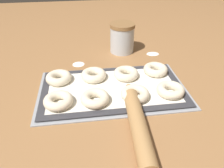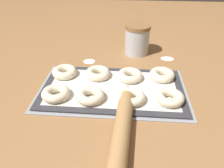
{
  "view_description": "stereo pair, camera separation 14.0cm",
  "coord_description": "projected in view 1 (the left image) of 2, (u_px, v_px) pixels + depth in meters",
  "views": [
    {
      "loc": [
        -0.09,
        -0.62,
        0.46
      ],
      "look_at": [
        -0.0,
        0.02,
        0.03
      ],
      "focal_mm": 35.0,
      "sensor_mm": 36.0,
      "label": 1
    },
    {
      "loc": [
        0.05,
        -0.63,
        0.46
      ],
      "look_at": [
        -0.0,
        0.02,
        0.03
      ],
      "focal_mm": 35.0,
      "sensor_mm": 36.0,
      "label": 2
    }
  ],
  "objects": [
    {
      "name": "bagel_front_mid_left",
      "position": [
        95.0,
        98.0,
        0.71
      ],
      "size": [
        0.1,
        0.1,
        0.03
      ],
      "color": "beige",
      "rests_on": "baking_mat"
    },
    {
      "name": "bagel_front_far_left",
      "position": [
        58.0,
        101.0,
        0.7
      ],
      "size": [
        0.1,
        0.1,
        0.03
      ],
      "color": "beige",
      "rests_on": "baking_mat"
    },
    {
      "name": "ground_plane",
      "position": [
        113.0,
        93.0,
        0.78
      ],
      "size": [
        2.8,
        2.8,
        0.0
      ],
      "primitive_type": "plane",
      "color": "olive"
    },
    {
      "name": "flour_canister",
      "position": [
        122.0,
        38.0,
        1.03
      ],
      "size": [
        0.12,
        0.12,
        0.14
      ],
      "color": "silver",
      "rests_on": "ground_plane"
    },
    {
      "name": "bagel_back_far_right",
      "position": [
        155.0,
        70.0,
        0.87
      ],
      "size": [
        0.1,
        0.1,
        0.03
      ],
      "color": "beige",
      "rests_on": "baking_mat"
    },
    {
      "name": "bagel_back_far_left",
      "position": [
        59.0,
        78.0,
        0.82
      ],
      "size": [
        0.1,
        0.1,
        0.03
      ],
      "color": "beige",
      "rests_on": "baking_mat"
    },
    {
      "name": "bagel_back_mid_left",
      "position": [
        94.0,
        75.0,
        0.83
      ],
      "size": [
        0.1,
        0.1,
        0.03
      ],
      "color": "beige",
      "rests_on": "baking_mat"
    },
    {
      "name": "flour_patch_near",
      "position": [
        153.0,
        54.0,
        1.04
      ],
      "size": [
        0.06,
        0.04,
        0.0
      ],
      "color": "white",
      "rests_on": "ground_plane"
    },
    {
      "name": "bagel_front_mid_right",
      "position": [
        135.0,
        94.0,
        0.73
      ],
      "size": [
        0.1,
        0.1,
        0.03
      ],
      "color": "beige",
      "rests_on": "baking_mat"
    },
    {
      "name": "bagel_front_far_right",
      "position": [
        170.0,
        90.0,
        0.75
      ],
      "size": [
        0.1,
        0.1,
        0.03
      ],
      "color": "beige",
      "rests_on": "baking_mat"
    },
    {
      "name": "baking_tray",
      "position": [
        112.0,
        89.0,
        0.79
      ],
      "size": [
        0.53,
        0.31,
        0.01
      ],
      "color": "#93969B",
      "rests_on": "ground_plane"
    },
    {
      "name": "rolling_pin",
      "position": [
        138.0,
        126.0,
        0.61
      ],
      "size": [
        0.07,
        0.39,
        0.05
      ],
      "color": "#AD7F4C",
      "rests_on": "ground_plane"
    },
    {
      "name": "flour_patch_far",
      "position": [
        78.0,
        64.0,
        0.96
      ],
      "size": [
        0.05,
        0.05,
        0.0
      ],
      "color": "white",
      "rests_on": "ground_plane"
    },
    {
      "name": "baking_mat",
      "position": [
        112.0,
        88.0,
        0.79
      ],
      "size": [
        0.51,
        0.29,
        0.0
      ],
      "color": "#333338",
      "rests_on": "baking_tray"
    },
    {
      "name": "bagel_back_mid_right",
      "position": [
        126.0,
        74.0,
        0.84
      ],
      "size": [
        0.1,
        0.1,
        0.03
      ],
      "color": "beige",
      "rests_on": "baking_mat"
    }
  ]
}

